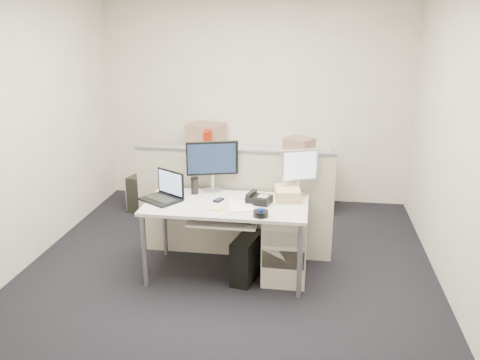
% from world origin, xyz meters
% --- Properties ---
extents(floor, '(4.00, 4.50, 0.01)m').
position_xyz_m(floor, '(0.00, 0.00, -0.01)').
color(floor, black).
rests_on(floor, ground).
extents(wall_back, '(4.00, 0.02, 2.70)m').
position_xyz_m(wall_back, '(0.00, 2.25, 1.35)').
color(wall_back, silver).
rests_on(wall_back, ground).
extents(wall_front, '(4.00, 0.02, 2.70)m').
position_xyz_m(wall_front, '(0.00, -2.25, 1.35)').
color(wall_front, silver).
rests_on(wall_front, ground).
extents(wall_left, '(0.02, 4.50, 2.70)m').
position_xyz_m(wall_left, '(-2.00, 0.00, 1.35)').
color(wall_left, silver).
rests_on(wall_left, ground).
extents(wall_right, '(0.02, 4.50, 2.70)m').
position_xyz_m(wall_right, '(2.00, 0.00, 1.35)').
color(wall_right, silver).
rests_on(wall_right, ground).
extents(desk, '(1.50, 0.75, 0.73)m').
position_xyz_m(desk, '(0.00, 0.00, 0.66)').
color(desk, silver).
rests_on(desk, floor).
extents(keyboard_tray, '(0.62, 0.32, 0.02)m').
position_xyz_m(keyboard_tray, '(0.00, -0.18, 0.62)').
color(keyboard_tray, silver).
rests_on(keyboard_tray, desk).
extents(drawer_pedestal, '(0.40, 0.55, 0.65)m').
position_xyz_m(drawer_pedestal, '(0.55, 0.05, 0.33)').
color(drawer_pedestal, beige).
rests_on(drawer_pedestal, floor).
extents(cubicle_partition, '(2.00, 0.06, 1.10)m').
position_xyz_m(cubicle_partition, '(0.00, 0.45, 0.55)').
color(cubicle_partition, '#BFBA9D').
rests_on(cubicle_partition, floor).
extents(back_counter, '(2.00, 0.60, 0.72)m').
position_xyz_m(back_counter, '(0.00, 1.93, 0.36)').
color(back_counter, beige).
rests_on(back_counter, floor).
extents(monitor_main, '(0.54, 0.33, 0.50)m').
position_xyz_m(monitor_main, '(-0.19, 0.32, 0.98)').
color(monitor_main, black).
rests_on(monitor_main, desk).
extents(monitor_small, '(0.41, 0.31, 0.45)m').
position_xyz_m(monitor_small, '(0.65, 0.32, 0.95)').
color(monitor_small, '#B7B7BC').
rests_on(monitor_small, desk).
extents(laptop, '(0.44, 0.41, 0.27)m').
position_xyz_m(laptop, '(-0.62, -0.02, 0.86)').
color(laptop, black).
rests_on(laptop, desk).
extents(trackball, '(0.14, 0.14, 0.05)m').
position_xyz_m(trackball, '(0.35, -0.28, 0.76)').
color(trackball, black).
rests_on(trackball, desk).
extents(desk_phone, '(0.25, 0.22, 0.07)m').
position_xyz_m(desk_phone, '(0.30, 0.05, 0.76)').
color(desk_phone, black).
rests_on(desk_phone, desk).
extents(paper_stack, '(0.27, 0.32, 0.01)m').
position_xyz_m(paper_stack, '(0.15, -0.08, 0.74)').
color(paper_stack, white).
rests_on(paper_stack, desk).
extents(sticky_pad, '(0.10, 0.10, 0.01)m').
position_xyz_m(sticky_pad, '(-0.05, -0.18, 0.74)').
color(sticky_pad, yellow).
rests_on(sticky_pad, desk).
extents(travel_mug, '(0.09, 0.09, 0.15)m').
position_xyz_m(travel_mug, '(-0.35, 0.22, 0.81)').
color(travel_mug, black).
rests_on(travel_mug, desk).
extents(banana, '(0.20, 0.09, 0.04)m').
position_xyz_m(banana, '(0.24, 0.10, 0.75)').
color(banana, gold).
rests_on(banana, desk).
extents(cellphone, '(0.10, 0.13, 0.02)m').
position_xyz_m(cellphone, '(-0.08, 0.05, 0.74)').
color(cellphone, black).
rests_on(cellphone, desk).
extents(manila_folders, '(0.27, 0.32, 0.11)m').
position_xyz_m(manila_folders, '(0.55, 0.20, 0.78)').
color(manila_folders, tan).
rests_on(manila_folders, desk).
extents(keyboard, '(0.47, 0.21, 0.02)m').
position_xyz_m(keyboard, '(0.05, -0.14, 0.64)').
color(keyboard, black).
rests_on(keyboard, keyboard_tray).
extents(pc_tower_desk, '(0.27, 0.48, 0.42)m').
position_xyz_m(pc_tower_desk, '(0.20, -0.05, 0.21)').
color(pc_tower_desk, black).
rests_on(pc_tower_desk, floor).
extents(pc_tower_spare_dark, '(0.31, 0.53, 0.46)m').
position_xyz_m(pc_tower_spare_dark, '(-1.37, 1.63, 0.23)').
color(pc_tower_spare_dark, black).
rests_on(pc_tower_spare_dark, floor).
extents(pc_tower_spare_silver, '(0.26, 0.43, 0.38)m').
position_xyz_m(pc_tower_spare_silver, '(-1.43, 1.65, 0.19)').
color(pc_tower_spare_silver, '#B7B7BC').
rests_on(pc_tower_spare_silver, floor).
extents(cardboard_box_left, '(0.52, 0.44, 0.33)m').
position_xyz_m(cardboard_box_left, '(-0.62, 2.05, 0.89)').
color(cardboard_box_left, '#987359').
rests_on(cardboard_box_left, back_counter).
extents(cardboard_box_right, '(0.41, 0.39, 0.24)m').
position_xyz_m(cardboard_box_right, '(0.60, 1.81, 0.84)').
color(cardboard_box_right, '#987359').
rests_on(cardboard_box_right, back_counter).
extents(red_binder, '(0.10, 0.33, 0.30)m').
position_xyz_m(red_binder, '(-0.55, 1.83, 0.87)').
color(red_binder, '#961A06').
rests_on(red_binder, back_counter).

